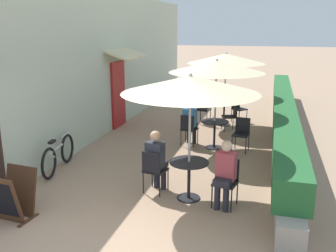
{
  "coord_description": "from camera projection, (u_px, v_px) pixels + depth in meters",
  "views": [
    {
      "loc": [
        2.32,
        -4.55,
        3.17
      ],
      "look_at": [
        0.15,
        3.29,
        1.0
      ],
      "focal_mm": 40.0,
      "sensor_mm": 36.0,
      "label": 1
    }
  ],
  "objects": [
    {
      "name": "seated_patron_mid_left",
      "position": [
        190.0,
        120.0,
        10.21
      ],
      "size": [
        0.37,
        0.44,
        1.25
      ],
      "rotation": [
        0.0,
        0.0,
        6.15
      ],
      "color": "#23232D",
      "rests_on": "ground_plane"
    },
    {
      "name": "patio_umbrella_mid",
      "position": [
        217.0,
        66.0,
        9.52
      ],
      "size": [
        2.46,
        2.46,
        2.38
      ],
      "color": "#B7B7BC",
      "rests_on": "ground_plane"
    },
    {
      "name": "cafe_chair_near_left",
      "position": [
        227.0,
        178.0,
        6.75
      ],
      "size": [
        0.47,
        0.47,
        0.87
      ],
      "rotation": [
        0.0,
        0.0,
        9.23
      ],
      "color": "black",
      "rests_on": "ground_plane"
    },
    {
      "name": "seated_patron_near_right",
      "position": [
        156.0,
        158.0,
        7.28
      ],
      "size": [
        0.39,
        0.45,
        1.25
      ],
      "rotation": [
        0.0,
        0.0,
        12.38
      ],
      "color": "#23232D",
      "rests_on": "ground_plane"
    },
    {
      "name": "ground_plane",
      "position": [
        100.0,
        243.0,
        5.65
      ],
      "size": [
        120.0,
        120.0,
        0.0
      ],
      "primitive_type": "plane",
      "color": "#9E7F66"
    },
    {
      "name": "cafe_chair_far_left",
      "position": [
        232.0,
        115.0,
        11.62
      ],
      "size": [
        0.51,
        0.51,
        0.87
      ],
      "rotation": [
        0.0,
        0.0,
        8.2
      ],
      "color": "black",
      "rests_on": "ground_plane"
    },
    {
      "name": "cafe_chair_mid_left",
      "position": [
        189.0,
        127.0,
        10.15
      ],
      "size": [
        0.45,
        0.45,
        0.87
      ],
      "rotation": [
        0.0,
        0.0,
        6.15
      ],
      "color": "black",
      "rests_on": "ground_plane"
    },
    {
      "name": "planter_hedge",
      "position": [
        283.0,
        116.0,
        11.4
      ],
      "size": [
        0.6,
        13.37,
        1.01
      ],
      "color": "gray",
      "rests_on": "ground_plane"
    },
    {
      "name": "cafe_chair_near_right",
      "position": [
        154.0,
        168.0,
        7.23
      ],
      "size": [
        0.47,
        0.47,
        0.87
      ],
      "rotation": [
        0.0,
        0.0,
        12.38
      ],
      "color": "black",
      "rests_on": "ground_plane"
    },
    {
      "name": "patio_umbrella_near",
      "position": [
        190.0,
        85.0,
        6.56
      ],
      "size": [
        2.46,
        2.46,
        2.38
      ],
      "color": "#B7B7BC",
      "rests_on": "ground_plane"
    },
    {
      "name": "bicycle_leaning",
      "position": [
        59.0,
        155.0,
        8.45
      ],
      "size": [
        0.31,
        1.71,
        0.78
      ],
      "rotation": [
        0.0,
        0.0,
        0.14
      ],
      "color": "black",
      "rests_on": "ground_plane"
    },
    {
      "name": "menu_board",
      "position": [
        12.0,
        195.0,
        6.29
      ],
      "size": [
        0.68,
        0.68,
        0.85
      ],
      "rotation": [
        0.0,
        0.0,
        -0.09
      ],
      "color": "#422819",
      "rests_on": "ground_plane"
    },
    {
      "name": "coffee_cup_mid",
      "position": [
        214.0,
        119.0,
        9.95
      ],
      "size": [
        0.07,
        0.07,
        0.09
      ],
      "color": "white",
      "rests_on": "patio_table_mid"
    },
    {
      "name": "seated_patron_near_left",
      "position": [
        225.0,
        172.0,
        6.61
      ],
      "size": [
        0.39,
        0.45,
        1.25
      ],
      "rotation": [
        0.0,
        0.0,
        9.23
      ],
      "color": "#23232D",
      "rests_on": "ground_plane"
    },
    {
      "name": "patio_table_near",
      "position": [
        189.0,
        173.0,
        6.99
      ],
      "size": [
        0.74,
        0.74,
        0.75
      ],
      "color": "black",
      "rests_on": "ground_plane"
    },
    {
      "name": "patio_table_far",
      "position": [
        224.0,
        109.0,
        12.29
      ],
      "size": [
        0.74,
        0.74,
        0.75
      ],
      "color": "black",
      "rests_on": "ground_plane"
    },
    {
      "name": "cafe_chair_mid_right",
      "position": [
        242.0,
        132.0,
        9.75
      ],
      "size": [
        0.45,
        0.45,
        0.87
      ],
      "rotation": [
        0.0,
        0.0,
        9.29
      ],
      "color": "black",
      "rests_on": "ground_plane"
    },
    {
      "name": "patio_table_mid",
      "position": [
        215.0,
        129.0,
        9.95
      ],
      "size": [
        0.74,
        0.74,
        0.75
      ],
      "color": "black",
      "rests_on": "ground_plane"
    },
    {
      "name": "cafe_facade_wall",
      "position": [
        120.0,
        60.0,
        12.33
      ],
      "size": [
        0.98,
        14.37,
        4.2
      ],
      "color": "#B2C1AD",
      "rests_on": "ground_plane"
    },
    {
      "name": "cafe_chair_far_right",
      "position": [
        238.0,
        107.0,
        12.75
      ],
      "size": [
        0.56,
        0.56,
        0.87
      ],
      "rotation": [
        0.0,
        0.0,
        10.3
      ],
      "color": "black",
      "rests_on": "ground_plane"
    },
    {
      "name": "patio_umbrella_far",
      "position": [
        226.0,
        59.0,
        11.87
      ],
      "size": [
        2.46,
        2.46,
        2.38
      ],
      "color": "#B7B7BC",
      "rests_on": "ground_plane"
    },
    {
      "name": "cafe_chair_far_back",
      "position": [
        203.0,
        108.0,
        12.52
      ],
      "size": [
        0.46,
        0.46,
        0.87
      ],
      "rotation": [
        0.0,
        0.0,
        12.39
      ],
      "color": "black",
      "rests_on": "ground_plane"
    }
  ]
}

